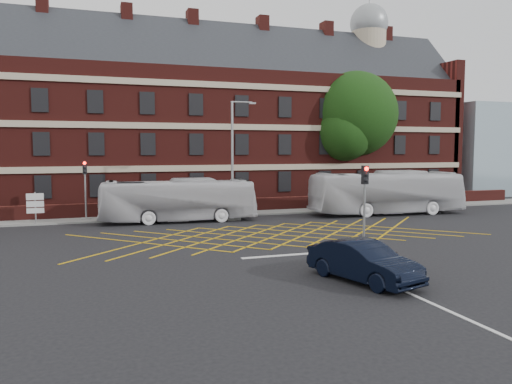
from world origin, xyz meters
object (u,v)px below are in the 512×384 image
object	(u,v)px
deciduous_tree	(354,120)
car_maroon	(373,258)
car_navy	(363,262)
direction_signs	(35,204)
bus_right	(387,193)
bus_left	(178,200)
traffic_light_near	(364,215)
traffic_light_far	(86,196)
street_lamp	(233,180)
utility_cabinet	(368,252)

from	to	relation	value
deciduous_tree	car_maroon	bearing A→B (deg)	-118.05
car_navy	car_maroon	bearing A→B (deg)	24.83
car_maroon	direction_signs	xyz separation A→B (m)	(-14.39, 19.07, 0.68)
bus_right	car_navy	bearing A→B (deg)	148.92
bus_left	traffic_light_near	distance (m)	14.59
traffic_light_near	direction_signs	distance (m)	22.07
bus_left	traffic_light_far	distance (m)	6.68
car_maroon	traffic_light_near	distance (m)	5.45
traffic_light_far	deciduous_tree	bearing A→B (deg)	11.51
car_maroon	traffic_light_near	world-z (taller)	traffic_light_near
bus_right	car_maroon	xyz separation A→B (m)	(-11.20, -16.08, -1.01)
traffic_light_near	street_lamp	size ratio (longest dim) A/B	0.50
traffic_light_near	utility_cabinet	xyz separation A→B (m)	(-1.39, -2.72, -1.31)
deciduous_tree	traffic_light_far	xyz separation A→B (m)	(-24.39, -4.97, -6.08)
bus_right	traffic_light_far	size ratio (longest dim) A/B	2.87
car_maroon	utility_cabinet	distance (m)	2.30
traffic_light_near	direction_signs	size ratio (longest dim) A/B	1.94
traffic_light_far	traffic_light_near	bearing A→B (deg)	-48.09
deciduous_tree	direction_signs	size ratio (longest dim) A/B	5.66
utility_cabinet	traffic_light_far	bearing A→B (deg)	124.32
car_maroon	traffic_light_far	distance (m)	22.82
bus_left	direction_signs	xyz separation A→B (m)	(-9.41, 1.74, -0.14)
bus_right	street_lamp	world-z (taller)	street_lamp
direction_signs	utility_cabinet	distance (m)	22.99
car_navy	traffic_light_near	xyz separation A→B (m)	(3.38, 5.61, 0.98)
traffic_light_far	utility_cabinet	distance (m)	21.64
street_lamp	car_navy	bearing A→B (deg)	-89.73
car_navy	car_maroon	world-z (taller)	car_navy
traffic_light_near	car_maroon	bearing A→B (deg)	-116.87
car_maroon	utility_cabinet	size ratio (longest dim) A/B	4.53
direction_signs	car_navy	bearing A→B (deg)	-56.02
traffic_light_far	utility_cabinet	size ratio (longest dim) A/B	4.74
car_maroon	street_lamp	xyz separation A→B (m)	(-1.04, 16.97, 2.19)
street_lamp	utility_cabinet	size ratio (longest dim) A/B	9.43
car_maroon	direction_signs	bearing A→B (deg)	118.20
bus_right	utility_cabinet	world-z (taller)	bus_right
car_maroon	direction_signs	distance (m)	23.90
bus_left	street_lamp	distance (m)	4.18
deciduous_tree	street_lamp	xyz separation A→B (m)	(-14.28, -7.88, -4.95)
traffic_light_far	car_maroon	bearing A→B (deg)	-60.70
bus_right	direction_signs	size ratio (longest dim) A/B	5.57
bus_right	utility_cabinet	size ratio (longest dim) A/B	13.59
deciduous_tree	utility_cabinet	world-z (taller)	deciduous_tree
bus_left	traffic_light_far	size ratio (longest dim) A/B	2.55
bus_left	car_navy	world-z (taller)	bus_left
deciduous_tree	traffic_light_near	bearing A→B (deg)	-118.32
car_navy	deciduous_tree	size ratio (longest dim) A/B	0.38
bus_left	car_maroon	distance (m)	18.05
car_navy	deciduous_tree	bearing A→B (deg)	44.46
bus_right	traffic_light_near	xyz separation A→B (m)	(-8.79, -11.32, 0.06)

